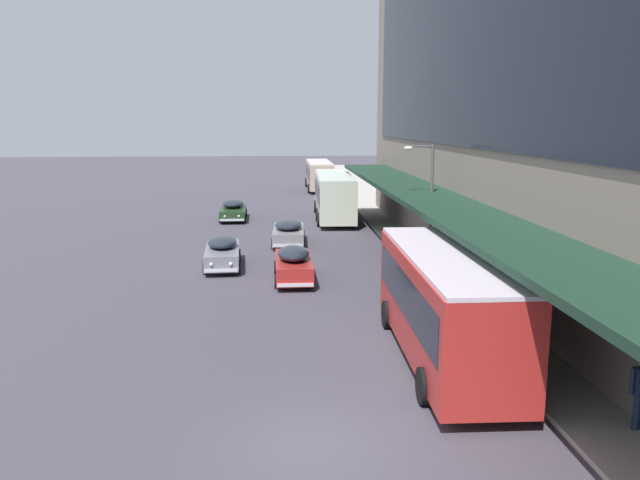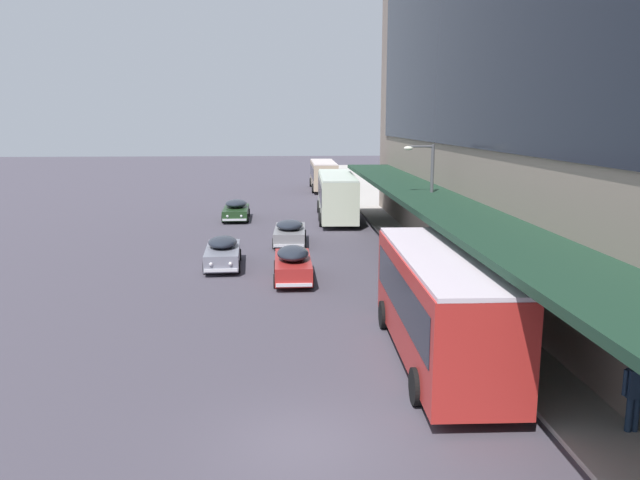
% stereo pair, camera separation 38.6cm
% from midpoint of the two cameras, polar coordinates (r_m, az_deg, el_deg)
% --- Properties ---
extents(ground, '(240.00, 240.00, 0.00)m').
position_cam_midpoint_polar(ground, '(15.16, -1.51, -18.33)').
color(ground, '#45404B').
extents(transit_bus_kerbside_front, '(3.09, 10.78, 3.42)m').
position_cam_midpoint_polar(transit_bus_kerbside_front, '(47.20, 1.06, 4.25)').
color(transit_bus_kerbside_front, beige).
rests_on(transit_bus_kerbside_front, ground).
extents(transit_bus_kerbside_rear, '(2.92, 9.64, 3.43)m').
position_cam_midpoint_polar(transit_bus_kerbside_rear, '(19.58, 10.77, -5.43)').
color(transit_bus_kerbside_rear, red).
rests_on(transit_bus_kerbside_rear, ground).
extents(transit_bus_kerbside_far, '(2.80, 9.96, 3.07)m').
position_cam_midpoint_polar(transit_bus_kerbside_far, '(67.62, -0.24, 6.10)').
color(transit_bus_kerbside_far, tan).
rests_on(transit_bus_kerbside_far, ground).
extents(sedan_trailing_near, '(2.10, 4.84, 1.49)m').
position_cam_midpoint_polar(sedan_trailing_near, '(37.76, -3.19, 0.71)').
color(sedan_trailing_near, gray).
rests_on(sedan_trailing_near, ground).
extents(sedan_second_near, '(2.01, 4.88, 1.51)m').
position_cam_midpoint_polar(sedan_second_near, '(47.61, -8.16, 2.73)').
color(sedan_second_near, '#1D381C').
rests_on(sedan_second_near, ground).
extents(sedan_second_mid, '(1.81, 4.73, 1.64)m').
position_cam_midpoint_polar(sedan_second_mid, '(29.22, -2.82, -2.17)').
color(sedan_second_mid, '#A62522').
rests_on(sedan_second_mid, ground).
extents(sedan_lead_near, '(1.98, 4.77, 1.52)m').
position_cam_midpoint_polar(sedan_lead_near, '(32.28, -9.25, -1.14)').
color(sedan_lead_near, slate).
rests_on(sedan_lead_near, ground).
extents(street_lamp, '(1.50, 0.28, 6.12)m').
position_cam_midpoint_polar(street_lamp, '(30.87, 9.45, 3.97)').
color(street_lamp, '#4C4C51').
rests_on(street_lamp, sidewalk_kerb).
extents(fire_hydrant, '(0.20, 0.40, 0.70)m').
position_cam_midpoint_polar(fire_hydrant, '(26.35, 11.78, -4.55)').
color(fire_hydrant, red).
rests_on(fire_hydrant, sidewalk_kerb).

